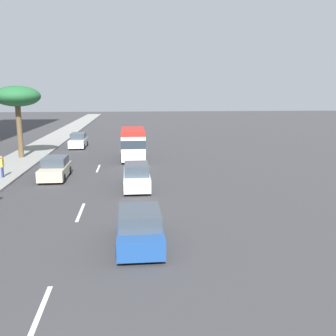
{
  "coord_description": "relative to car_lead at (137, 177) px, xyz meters",
  "views": [
    {
      "loc": [
        -4.47,
        -2.7,
        6.27
      ],
      "look_at": [
        17.42,
        -4.94,
        1.93
      ],
      "focal_mm": 40.46,
      "sensor_mm": 36.0,
      "label": 1
    }
  ],
  "objects": [
    {
      "name": "car_third",
      "position": [
        3.62,
        6.01,
        -0.04
      ],
      "size": [
        4.41,
        1.86,
        1.61
      ],
      "rotation": [
        0.0,
        0.0,
        3.14
      ],
      "color": "beige",
      "rests_on": "ground_plane"
    },
    {
      "name": "lane_stripe_near",
      "position": [
        -14.6,
        3.12,
        -0.8
      ],
      "size": [
        3.2,
        0.16,
        0.01
      ],
      "primitive_type": "cube",
      "color": "silver",
      "rests_on": "ground_plane"
    },
    {
      "name": "car_lead",
      "position": [
        0.0,
        0.0,
        0.0
      ],
      "size": [
        4.63,
        1.79,
        1.7
      ],
      "color": "silver",
      "rests_on": "ground_plane"
    },
    {
      "name": "palm_tree",
      "position": [
        12.91,
        10.97,
        5.1
      ],
      "size": [
        4.35,
        4.35,
        6.85
      ],
      "color": "brown",
      "rests_on": "sidewalk_right"
    },
    {
      "name": "car_fifth",
      "position": [
        20.28,
        6.43,
        0.0
      ],
      "size": [
        4.6,
        1.83,
        1.71
      ],
      "rotation": [
        0.0,
        0.0,
        3.14
      ],
      "color": "silver",
      "rests_on": "ground_plane"
    },
    {
      "name": "pedestrian_by_tree",
      "position": [
        3.74,
        9.86,
        0.23
      ],
      "size": [
        0.34,
        0.26,
        1.6
      ],
      "rotation": [
        0.0,
        0.0,
        3.03
      ],
      "color": "navy",
      "rests_on": "sidewalk_right"
    },
    {
      "name": "lane_stripe_far",
      "position": [
        7.17,
        3.12,
        -0.8
      ],
      "size": [
        3.2,
        0.16,
        0.01
      ],
      "primitive_type": "cube",
      "color": "silver",
      "rests_on": "ground_plane"
    },
    {
      "name": "lane_stripe_mid",
      "position": [
        -4.96,
        3.12,
        -0.8
      ],
      "size": [
        3.2,
        0.16,
        0.01
      ],
      "primitive_type": "cube",
      "color": "silver",
      "rests_on": "ground_plane"
    },
    {
      "name": "ground_plane",
      "position": [
        11.14,
        3.12,
        -0.8
      ],
      "size": [
        198.0,
        198.0,
        0.0
      ],
      "primitive_type": "plane",
      "color": "#38383A"
    },
    {
      "name": "car_second",
      "position": [
        -9.86,
        0.08,
        -0.03
      ],
      "size": [
        4.14,
        1.9,
        1.63
      ],
      "color": "#1E478C",
      "rests_on": "ground_plane"
    },
    {
      "name": "minibus_fourth",
      "position": [
        11.46,
        0.1,
        0.81
      ],
      "size": [
        6.11,
        2.34,
        2.94
      ],
      "color": "silver",
      "rests_on": "ground_plane"
    },
    {
      "name": "sidewalk_right",
      "position": [
        11.14,
        10.76,
        -0.73
      ],
      "size": [
        162.0,
        3.94,
        0.15
      ],
      "primitive_type": "cube",
      "color": "gray",
      "rests_on": "ground_plane"
    }
  ]
}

